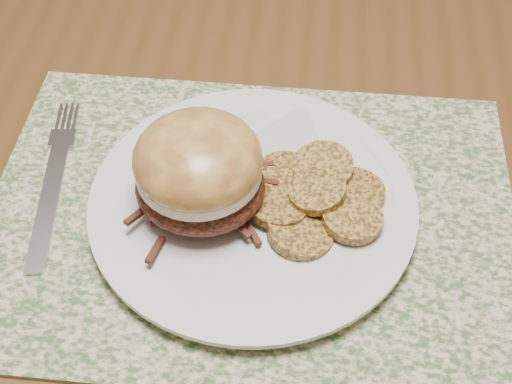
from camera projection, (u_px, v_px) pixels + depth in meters
dining_table at (122, 148)px, 0.77m from camera, size 1.50×0.90×0.75m
placemat at (250, 215)px, 0.61m from camera, size 0.45×0.33×0.00m
dinner_plate at (253, 204)px, 0.60m from camera, size 0.26×0.26×0.02m
pork_sandwich at (199, 170)px, 0.56m from camera, size 0.13×0.12×0.08m
roasted_potatoes at (316, 196)px, 0.59m from camera, size 0.14×0.14×0.03m
fork at (54, 179)px, 0.63m from camera, size 0.04×0.20×0.00m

